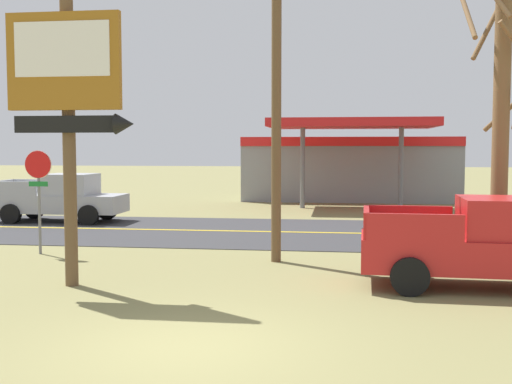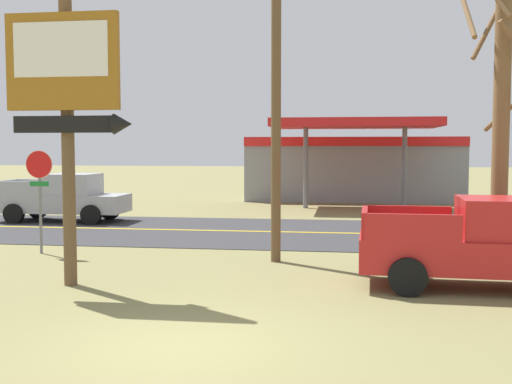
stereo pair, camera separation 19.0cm
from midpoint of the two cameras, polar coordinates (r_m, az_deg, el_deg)
ground_plane at (r=9.90m, az=-6.28°, el=-13.80°), size 180.00×180.00×0.00m
road_asphalt at (r=22.45m, az=2.07°, el=-3.66°), size 140.00×8.00×0.02m
road_centre_line at (r=22.45m, az=2.07°, el=-3.63°), size 126.00×0.20×0.01m
motel_sign at (r=14.14m, az=-16.41°, el=8.50°), size 2.77×0.54×6.18m
stop_sign at (r=18.79m, az=-18.80°, el=0.79°), size 0.80×0.08×2.95m
utility_pole at (r=16.61m, az=2.17°, el=9.73°), size 1.62×0.26×8.82m
bare_tree at (r=16.50m, az=21.65°, el=6.54°), size 2.00×1.98×7.26m
gas_station at (r=36.92m, az=8.97°, el=2.34°), size 12.00×11.50×4.40m
pickup_red_parked_on_lawn at (r=14.34m, az=20.53°, el=-4.48°), size 5.27×2.40×1.96m
pickup_silver_on_road at (r=26.71m, az=-16.81°, el=-0.54°), size 5.20×2.24×1.96m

